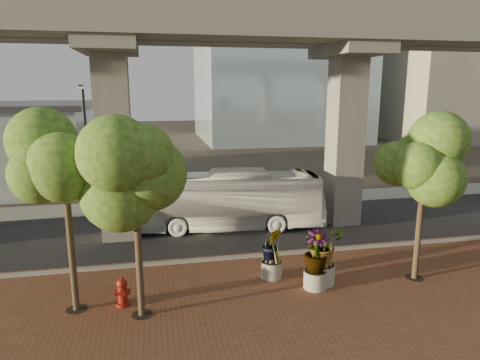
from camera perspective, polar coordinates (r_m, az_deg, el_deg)
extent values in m
plane|color=#332F25|center=(21.18, 0.57, -8.32)|extent=(160.00, 160.00, 0.00)
cube|color=brown|center=(14.22, 7.88, -19.29)|extent=(70.00, 13.00, 0.06)
cube|color=black|center=(23.02, -0.50, -6.56)|extent=(90.00, 8.00, 0.04)
cube|color=gray|center=(19.34, 1.86, -10.14)|extent=(70.00, 0.25, 0.16)
cube|color=gray|center=(28.20, -2.68, -3.01)|extent=(90.00, 3.00, 0.06)
cube|color=gray|center=(20.45, 0.38, 20.84)|extent=(72.00, 2.40, 1.80)
cube|color=gray|center=(23.56, -1.35, 19.70)|extent=(72.00, 2.40, 1.80)
cube|color=gray|center=(24.85, -1.87, 22.57)|extent=(72.00, 0.12, 1.00)
cube|color=#9F998F|center=(69.80, 26.46, 14.76)|extent=(18.00, 16.00, 24.00)
imported|color=white|center=(22.75, -2.84, -2.79)|extent=(11.31, 3.86, 3.09)
cylinder|color=maroon|center=(15.93, -15.31, -15.62)|extent=(0.47, 0.47, 0.10)
cylinder|color=maroon|center=(15.76, -15.39, -14.41)|extent=(0.31, 0.31, 0.76)
sphere|color=maroon|center=(15.59, -15.47, -13.16)|extent=(0.37, 0.37, 0.37)
cylinder|color=maroon|center=(15.52, -15.50, -12.59)|extent=(0.10, 0.10, 0.13)
cylinder|color=maroon|center=(15.73, -15.40, -14.19)|extent=(0.52, 0.21, 0.21)
cylinder|color=#A19C91|center=(17.07, 10.84, -12.18)|extent=(0.99, 0.99, 0.77)
imported|color=#255015|center=(16.61, 11.00, -8.36)|extent=(2.21, 2.21, 1.66)
cylinder|color=#A49E94|center=(16.69, 9.97, -12.92)|extent=(0.86, 0.86, 0.67)
imported|color=#255015|center=(16.25, 10.12, -9.33)|extent=(2.11, 2.11, 1.58)
cylinder|color=#A39E93|center=(17.34, 4.19, -11.79)|extent=(0.85, 0.85, 0.66)
imported|color=#255015|center=(16.94, 4.25, -8.57)|extent=(1.89, 1.89, 1.42)
cylinder|color=#4F3E2D|center=(15.41, -21.47, -9.64)|extent=(0.22, 0.22, 3.72)
cylinder|color=black|center=(16.17, -20.94, -15.78)|extent=(0.70, 0.70, 0.01)
cylinder|color=#4F3E2D|center=(14.45, -13.27, -10.96)|extent=(0.22, 0.22, 3.54)
cylinder|color=black|center=(15.22, -12.93, -17.09)|extent=(0.70, 0.70, 0.01)
cylinder|color=#4F3E2D|center=(18.05, 22.66, -6.85)|extent=(0.22, 0.22, 3.54)
cylinder|color=black|center=(18.67, 22.21, -11.99)|extent=(0.70, 0.70, 0.01)
cylinder|color=#2A2A2E|center=(25.84, -19.65, 3.38)|extent=(0.13, 0.13, 7.48)
cube|color=#2A2A2E|center=(25.11, -20.41, 11.68)|extent=(0.14, 0.94, 0.14)
cube|color=silver|center=(24.65, -20.55, 11.45)|extent=(0.37, 0.19, 0.11)
cylinder|color=#2F2F35|center=(28.53, 12.29, 6.11)|extent=(0.16, 0.16, 8.98)
cube|color=#2F2F35|center=(27.91, 13.21, 15.18)|extent=(0.17, 1.12, 0.17)
cube|color=silver|center=(27.40, 13.70, 14.98)|extent=(0.45, 0.22, 0.13)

